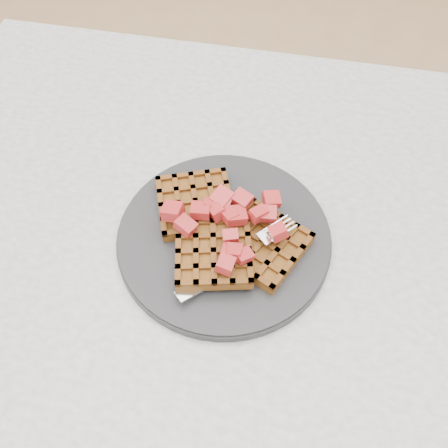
% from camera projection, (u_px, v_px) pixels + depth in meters
% --- Properties ---
extents(ground, '(4.00, 4.00, 0.00)m').
position_uv_depth(ground, '(265.00, 405.00, 1.26)').
color(ground, tan).
rests_on(ground, ground).
extents(table, '(1.20, 0.80, 0.75)m').
position_uv_depth(table, '(295.00, 295.00, 0.73)').
color(table, beige).
rests_on(table, ground).
extents(plate, '(0.28, 0.28, 0.02)m').
position_uv_depth(plate, '(224.00, 238.00, 0.64)').
color(plate, black).
rests_on(plate, table).
extents(waffles, '(0.22, 0.19, 0.03)m').
position_uv_depth(waffles, '(224.00, 232.00, 0.63)').
color(waffles, brown).
rests_on(waffles, plate).
extents(strawberry_pile, '(0.15, 0.15, 0.02)m').
position_uv_depth(strawberry_pile, '(224.00, 218.00, 0.61)').
color(strawberry_pile, maroon).
rests_on(strawberry_pile, waffles).
extents(fork, '(0.14, 0.15, 0.02)m').
position_uv_depth(fork, '(245.00, 258.00, 0.61)').
color(fork, silver).
rests_on(fork, plate).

